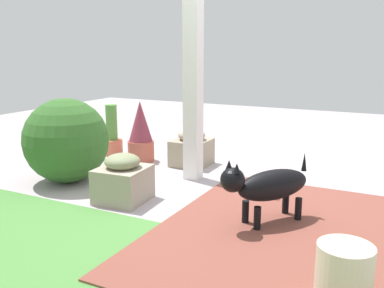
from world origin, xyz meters
TOP-DOWN VIEW (x-y plane):
  - ground_plane at (0.00, 0.00)m, footprint 12.00×12.00m
  - brick_path at (-0.81, 0.77)m, footprint 1.80×2.40m
  - porch_pillar at (0.43, -0.18)m, footprint 0.16×0.16m
  - stone_planter_nearest at (0.69, -0.65)m, footprint 0.41×0.45m
  - stone_planter_mid at (0.68, 0.71)m, footprint 0.45×0.47m
  - round_shrub at (1.53, 0.50)m, footprint 0.86×0.86m
  - terracotta_pot_tall at (1.83, -0.65)m, footprint 0.26×0.26m
  - terracotta_pot_spiky at (1.32, -0.53)m, footprint 0.32×0.32m
  - dog at (-0.63, 0.64)m, footprint 0.58×0.73m
  - ceramic_urn at (-1.33, 1.58)m, footprint 0.29×0.29m

SIDE VIEW (x-z plane):
  - ground_plane at x=0.00m, z-range 0.00..0.00m
  - brick_path at x=-0.81m, z-range 0.00..0.02m
  - ceramic_urn at x=-1.33m, z-range 0.00..0.37m
  - stone_planter_nearest at x=0.69m, z-range -0.02..0.41m
  - stone_planter_mid at x=0.68m, z-range -0.02..0.42m
  - terracotta_pot_tall at x=1.83m, z-range -0.09..0.55m
  - dog at x=-0.63m, z-range 0.04..0.59m
  - terracotta_pot_spiky at x=1.32m, z-range -0.02..0.72m
  - round_shrub at x=1.53m, z-range 0.00..0.86m
  - porch_pillar at x=0.43m, z-range 0.00..2.34m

